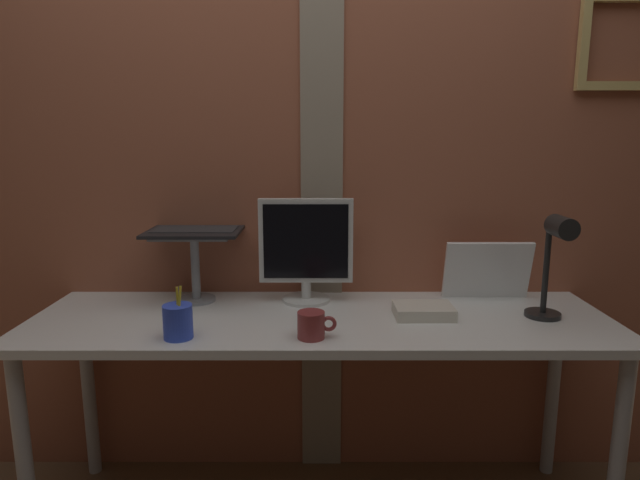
{
  "coord_description": "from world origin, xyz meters",
  "views": [
    {
      "loc": [
        0.08,
        -1.67,
        1.37
      ],
      "look_at": [
        0.09,
        0.21,
        1.0
      ],
      "focal_mm": 30.27,
      "sensor_mm": 36.0,
      "label": 1
    }
  ],
  "objects_px": {
    "monitor": "(305,246)",
    "whiteboard_panel": "(486,270)",
    "laptop": "(196,216)",
    "pen_cup": "(177,321)",
    "desk_lamp": "(553,256)",
    "coffee_mug": "(311,325)"
  },
  "relations": [
    {
      "from": "desk_lamp",
      "to": "coffee_mug",
      "type": "height_order",
      "value": "desk_lamp"
    },
    {
      "from": "laptop",
      "to": "pen_cup",
      "type": "bearing_deg",
      "value": -86.2
    },
    {
      "from": "monitor",
      "to": "laptop",
      "type": "distance_m",
      "value": 0.43
    },
    {
      "from": "laptop",
      "to": "coffee_mug",
      "type": "xyz_separation_m",
      "value": [
        0.44,
        -0.45,
        -0.27
      ]
    },
    {
      "from": "monitor",
      "to": "coffee_mug",
      "type": "distance_m",
      "value": 0.42
    },
    {
      "from": "whiteboard_panel",
      "to": "desk_lamp",
      "type": "xyz_separation_m",
      "value": [
        0.13,
        -0.26,
        0.11
      ]
    },
    {
      "from": "whiteboard_panel",
      "to": "pen_cup",
      "type": "relative_size",
      "value": 1.96
    },
    {
      "from": "monitor",
      "to": "pen_cup",
      "type": "height_order",
      "value": "monitor"
    },
    {
      "from": "monitor",
      "to": "whiteboard_panel",
      "type": "distance_m",
      "value": 0.69
    },
    {
      "from": "monitor",
      "to": "whiteboard_panel",
      "type": "relative_size",
      "value": 1.19
    },
    {
      "from": "whiteboard_panel",
      "to": "pen_cup",
      "type": "xyz_separation_m",
      "value": [
        -1.07,
        -0.41,
        -0.06
      ]
    },
    {
      "from": "desk_lamp",
      "to": "coffee_mug",
      "type": "xyz_separation_m",
      "value": [
        -0.79,
        -0.15,
        -0.18
      ]
    },
    {
      "from": "monitor",
      "to": "pen_cup",
      "type": "bearing_deg",
      "value": -135.31
    },
    {
      "from": "laptop",
      "to": "pen_cup",
      "type": "relative_size",
      "value": 2.06
    },
    {
      "from": "pen_cup",
      "to": "desk_lamp",
      "type": "bearing_deg",
      "value": 6.96
    },
    {
      "from": "laptop",
      "to": "whiteboard_panel",
      "type": "bearing_deg",
      "value": -1.97
    },
    {
      "from": "desk_lamp",
      "to": "monitor",
      "type": "bearing_deg",
      "value": 164.13
    },
    {
      "from": "coffee_mug",
      "to": "pen_cup",
      "type": "bearing_deg",
      "value": 179.99
    },
    {
      "from": "monitor",
      "to": "laptop",
      "type": "bearing_deg",
      "value": 170.86
    },
    {
      "from": "desk_lamp",
      "to": "laptop",
      "type": "bearing_deg",
      "value": 166.35
    },
    {
      "from": "desk_lamp",
      "to": "pen_cup",
      "type": "relative_size",
      "value": 2.18
    },
    {
      "from": "whiteboard_panel",
      "to": "coffee_mug",
      "type": "height_order",
      "value": "whiteboard_panel"
    }
  ]
}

